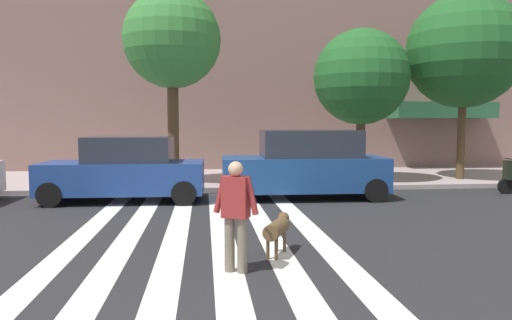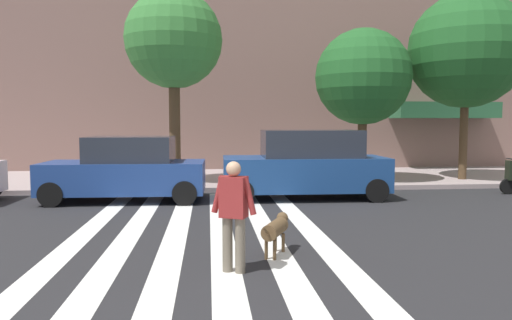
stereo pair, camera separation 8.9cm
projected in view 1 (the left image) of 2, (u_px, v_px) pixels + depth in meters
ground_plane at (178, 248)px, 8.28m from camera, size 160.00×160.00×0.00m
sidewalk_far at (192, 179)px, 17.72m from camera, size 80.00×6.00×0.15m
crosswalk_stripes at (199, 247)px, 8.32m from camera, size 4.95×12.46×0.01m
parked_car_behind_first at (125, 170)px, 13.15m from camera, size 4.48×2.03×1.81m
parked_car_third_in_line at (305, 165)px, 13.70m from camera, size 4.73×2.08×1.98m
street_tree_nearest at (172, 41)px, 15.70m from camera, size 3.26×3.26×6.45m
street_tree_middle at (361, 77)px, 16.46m from camera, size 3.34×3.34×5.31m
street_tree_further at (464, 51)px, 16.85m from camera, size 4.09×4.09×6.66m
pedestrian_dog_walker at (236, 210)px, 6.87m from camera, size 0.68×0.38×1.64m
dog_on_leash at (277, 228)px, 7.83m from camera, size 0.59×1.06×0.65m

